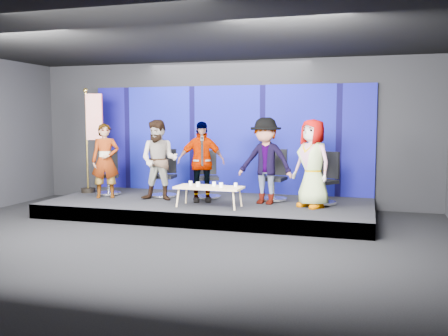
{
  "coord_description": "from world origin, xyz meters",
  "views": [
    {
      "loc": [
        3.36,
        -7.81,
        2.09
      ],
      "look_at": [
        0.38,
        2.4,
        1.05
      ],
      "focal_mm": 40.0,
      "sensor_mm": 36.0,
      "label": 1
    }
  ],
  "objects_px": {
    "mug_a": "(191,183)",
    "mug_c": "(214,184)",
    "mug_e": "(236,185)",
    "flag_stand": "(92,138)",
    "chair_d": "(274,184)",
    "chair_e": "(324,187)",
    "mug_d": "(221,185)",
    "chair_b": "(165,181)",
    "panelist_d": "(265,161)",
    "mug_b": "(198,184)",
    "panelist_a": "(105,161)",
    "panelist_b": "(159,160)",
    "panelist_e": "(312,163)",
    "chair_a": "(109,180)",
    "panelist_c": "(201,162)",
    "coffee_table": "(209,188)",
    "chair_c": "(207,183)"
  },
  "relations": [
    {
      "from": "mug_d",
      "to": "chair_e",
      "type": "bearing_deg",
      "value": 29.3
    },
    {
      "from": "chair_c",
      "to": "mug_c",
      "type": "bearing_deg",
      "value": -86.48
    },
    {
      "from": "mug_d",
      "to": "chair_c",
      "type": "bearing_deg",
      "value": 119.97
    },
    {
      "from": "chair_a",
      "to": "chair_c",
      "type": "bearing_deg",
      "value": -21.99
    },
    {
      "from": "panelist_e",
      "to": "mug_d",
      "type": "xyz_separation_m",
      "value": [
        -1.75,
        -0.63,
        -0.43
      ]
    },
    {
      "from": "mug_d",
      "to": "mug_e",
      "type": "distance_m",
      "value": 0.31
    },
    {
      "from": "chair_b",
      "to": "flag_stand",
      "type": "xyz_separation_m",
      "value": [
        -1.95,
        0.12,
        0.98
      ]
    },
    {
      "from": "panelist_d",
      "to": "mug_a",
      "type": "relative_size",
      "value": 20.72
    },
    {
      "from": "coffee_table",
      "to": "mug_d",
      "type": "height_order",
      "value": "mug_d"
    },
    {
      "from": "mug_e",
      "to": "mug_b",
      "type": "bearing_deg",
      "value": -165.68
    },
    {
      "from": "panelist_d",
      "to": "panelist_b",
      "type": "bearing_deg",
      "value": -166.8
    },
    {
      "from": "chair_d",
      "to": "mug_b",
      "type": "relative_size",
      "value": 11.46
    },
    {
      "from": "chair_b",
      "to": "panelist_d",
      "type": "height_order",
      "value": "panelist_d"
    },
    {
      "from": "coffee_table",
      "to": "chair_d",
      "type": "bearing_deg",
      "value": 47.03
    },
    {
      "from": "chair_a",
      "to": "chair_b",
      "type": "distance_m",
      "value": 1.43
    },
    {
      "from": "mug_b",
      "to": "mug_a",
      "type": "bearing_deg",
      "value": 142.46
    },
    {
      "from": "coffee_table",
      "to": "panelist_a",
      "type": "bearing_deg",
      "value": 169.48
    },
    {
      "from": "chair_d",
      "to": "mug_a",
      "type": "bearing_deg",
      "value": -135.24
    },
    {
      "from": "coffee_table",
      "to": "chair_b",
      "type": "bearing_deg",
      "value": 144.65
    },
    {
      "from": "chair_b",
      "to": "coffee_table",
      "type": "xyz_separation_m",
      "value": [
        1.41,
        -1.0,
        0.03
      ]
    },
    {
      "from": "panelist_a",
      "to": "chair_e",
      "type": "xyz_separation_m",
      "value": [
        4.87,
        0.53,
        -0.48
      ]
    },
    {
      "from": "chair_d",
      "to": "chair_e",
      "type": "relative_size",
      "value": 1.02
    },
    {
      "from": "mug_e",
      "to": "flag_stand",
      "type": "relative_size",
      "value": 0.03
    },
    {
      "from": "chair_b",
      "to": "mug_e",
      "type": "xyz_separation_m",
      "value": [
        1.95,
        -0.92,
        0.1
      ]
    },
    {
      "from": "panelist_c",
      "to": "panelist_a",
      "type": "bearing_deg",
      "value": 160.68
    },
    {
      "from": "panelist_e",
      "to": "mug_e",
      "type": "height_order",
      "value": "panelist_e"
    },
    {
      "from": "mug_a",
      "to": "flag_stand",
      "type": "bearing_deg",
      "value": 160.24
    },
    {
      "from": "chair_a",
      "to": "mug_b",
      "type": "bearing_deg",
      "value": -47.22
    },
    {
      "from": "mug_e",
      "to": "mug_d",
      "type": "bearing_deg",
      "value": -148.73
    },
    {
      "from": "chair_a",
      "to": "chair_d",
      "type": "distance_m",
      "value": 3.96
    },
    {
      "from": "mug_c",
      "to": "mug_e",
      "type": "bearing_deg",
      "value": -1.48
    },
    {
      "from": "mug_c",
      "to": "mug_d",
      "type": "height_order",
      "value": "mug_d"
    },
    {
      "from": "chair_d",
      "to": "mug_b",
      "type": "bearing_deg",
      "value": -127.0
    },
    {
      "from": "chair_b",
      "to": "coffee_table",
      "type": "relative_size",
      "value": 0.79
    },
    {
      "from": "flag_stand",
      "to": "coffee_table",
      "type": "bearing_deg",
      "value": -27.42
    },
    {
      "from": "mug_b",
      "to": "mug_c",
      "type": "height_order",
      "value": "mug_b"
    },
    {
      "from": "chair_a",
      "to": "panelist_a",
      "type": "distance_m",
      "value": 0.71
    },
    {
      "from": "mug_b",
      "to": "mug_d",
      "type": "distance_m",
      "value": 0.48
    },
    {
      "from": "flag_stand",
      "to": "mug_a",
      "type": "bearing_deg",
      "value": -28.78
    },
    {
      "from": "panelist_c",
      "to": "panelist_e",
      "type": "distance_m",
      "value": 2.4
    },
    {
      "from": "chair_b",
      "to": "chair_d",
      "type": "xyz_separation_m",
      "value": [
        2.53,
        0.2,
        0.01
      ]
    },
    {
      "from": "chair_d",
      "to": "mug_c",
      "type": "bearing_deg",
      "value": -124.94
    },
    {
      "from": "chair_c",
      "to": "panelist_e",
      "type": "bearing_deg",
      "value": -34.5
    },
    {
      "from": "panelist_c",
      "to": "coffee_table",
      "type": "relative_size",
      "value": 1.25
    },
    {
      "from": "panelist_e",
      "to": "flag_stand",
      "type": "height_order",
      "value": "flag_stand"
    },
    {
      "from": "mug_a",
      "to": "mug_c",
      "type": "bearing_deg",
      "value": 3.73
    },
    {
      "from": "chair_a",
      "to": "mug_a",
      "type": "distance_m",
      "value": 2.58
    },
    {
      "from": "mug_b",
      "to": "chair_e",
      "type": "bearing_deg",
      "value": 24.83
    },
    {
      "from": "panelist_d",
      "to": "mug_b",
      "type": "distance_m",
      "value": 1.53
    },
    {
      "from": "panelist_d",
      "to": "mug_d",
      "type": "relative_size",
      "value": 19.21
    }
  ]
}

